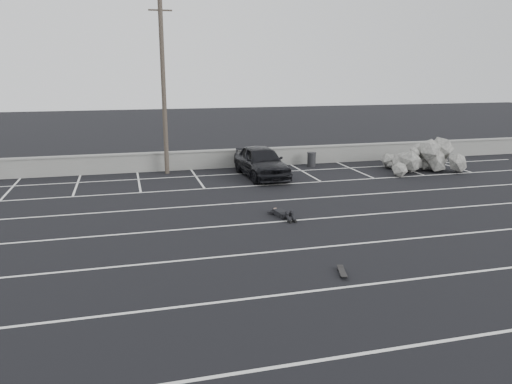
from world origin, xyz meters
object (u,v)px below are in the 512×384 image
object	(u,v)px
skateboard	(342,272)
person	(280,211)
car_left	(261,161)
utility_pole	(164,88)
trash_bin	(312,159)
riprap_pile	(419,162)
car_right	(260,164)

from	to	relation	value
skateboard	person	bearing A→B (deg)	104.84
car_left	utility_pole	size ratio (longest dim) A/B	0.54
utility_pole	person	bearing A→B (deg)	-69.47
car_left	utility_pole	distance (m)	6.49
utility_pole	trash_bin	size ratio (longest dim) A/B	10.96
car_left	riprap_pile	bearing A→B (deg)	-7.19
trash_bin	person	world-z (taller)	trash_bin
car_right	skateboard	bearing A→B (deg)	-97.67
trash_bin	riprap_pile	bearing A→B (deg)	-26.23
car_right	skateboard	world-z (taller)	car_right
utility_pole	trash_bin	distance (m)	9.41
car_left	trash_bin	bearing A→B (deg)	26.26
person	utility_pole	bearing A→B (deg)	101.03
riprap_pile	car_right	bearing A→B (deg)	174.83
trash_bin	skateboard	world-z (taller)	trash_bin
trash_bin	skateboard	bearing A→B (deg)	-108.00
trash_bin	person	size ratio (longest dim) A/B	0.38
utility_pole	riprap_pile	size ratio (longest dim) A/B	1.89
trash_bin	riprap_pile	world-z (taller)	riprap_pile
riprap_pile	skateboard	xyz separation A→B (m)	(-10.37, -12.54, -0.44)
car_left	car_right	xyz separation A→B (m)	(-0.03, 0.24, -0.20)
car_left	riprap_pile	size ratio (longest dim) A/B	1.01
riprap_pile	person	world-z (taller)	riprap_pile
car_right	riprap_pile	xyz separation A→B (m)	(9.11, -0.82, -0.13)
trash_bin	person	xyz separation A→B (m)	(-4.88, -9.29, -0.22)
car_left	trash_bin	size ratio (longest dim) A/B	5.87
car_left	person	xyz separation A→B (m)	(-1.22, -7.19, -0.62)
person	skateboard	xyz separation A→B (m)	(-0.07, -5.93, -0.14)
utility_pole	skateboard	bearing A→B (deg)	-77.28
riprap_pile	car_left	bearing A→B (deg)	176.32
skateboard	riprap_pile	bearing A→B (deg)	65.88
skateboard	car_left	bearing A→B (deg)	99.88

